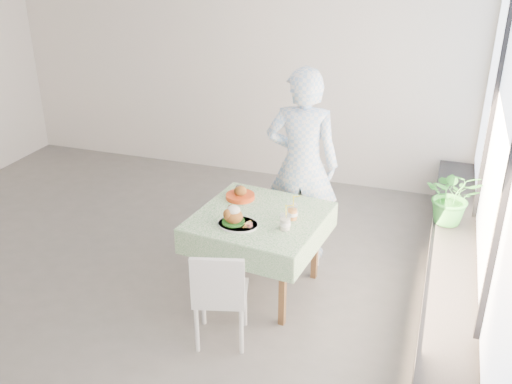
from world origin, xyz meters
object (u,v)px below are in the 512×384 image
(diner, at_px, (302,165))
(potted_plant, at_px, (453,196))
(juice_cup_orange, at_px, (292,213))
(chair_far, at_px, (300,229))
(cafe_table, at_px, (260,244))
(chair_near, at_px, (221,312))
(main_dish, at_px, (236,219))

(diner, relative_size, potted_plant, 3.49)
(diner, xyz_separation_m, juice_cup_orange, (0.11, -0.72, -0.13))
(chair_far, relative_size, juice_cup_orange, 3.41)
(cafe_table, xyz_separation_m, chair_near, (-0.06, -0.76, -0.20))
(diner, relative_size, main_dish, 5.52)
(cafe_table, relative_size, juice_cup_orange, 4.40)
(chair_near, height_order, diner, diner)
(diner, bearing_deg, chair_near, 73.64)
(diner, distance_m, juice_cup_orange, 0.74)
(cafe_table, distance_m, chair_near, 0.79)
(diner, bearing_deg, potted_plant, 177.92)
(chair_near, relative_size, potted_plant, 1.55)
(chair_far, height_order, chair_near, chair_far)
(chair_far, relative_size, potted_plant, 1.67)
(chair_near, height_order, potted_plant, potted_plant)
(chair_near, bearing_deg, cafe_table, 85.44)
(chair_near, relative_size, juice_cup_orange, 3.18)
(chair_near, bearing_deg, chair_far, 80.50)
(cafe_table, distance_m, main_dish, 0.43)
(juice_cup_orange, height_order, potted_plant, potted_plant)
(main_dish, relative_size, juice_cup_orange, 1.30)
(chair_far, bearing_deg, potted_plant, 6.56)
(cafe_table, relative_size, diner, 0.62)
(chair_far, xyz_separation_m, juice_cup_orange, (0.10, -0.69, 0.53))
(chair_near, relative_size, main_dish, 2.46)
(juice_cup_orange, distance_m, potted_plant, 1.52)
(chair_far, distance_m, diner, 0.66)
(chair_far, height_order, juice_cup_orange, juice_cup_orange)
(main_dish, height_order, juice_cup_orange, juice_cup_orange)
(diner, xyz_separation_m, potted_plant, (1.37, 0.13, -0.17))
(cafe_table, distance_m, juice_cup_orange, 0.44)
(potted_plant, bearing_deg, cafe_table, -150.76)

